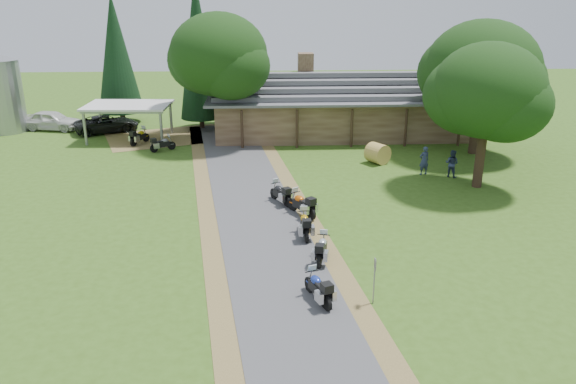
{
  "coord_description": "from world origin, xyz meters",
  "views": [
    {
      "loc": [
        -0.51,
        -20.29,
        11.11
      ],
      "look_at": [
        0.69,
        5.65,
        1.6
      ],
      "focal_mm": 35.0,
      "sensor_mm": 36.0,
      "label": 1
    }
  ],
  "objects_px": {
    "carport": "(129,122)",
    "motorcycle_carport_a": "(140,136)",
    "motorcycle_row_e": "(280,192)",
    "motorcycle_row_b": "(322,248)",
    "motorcycle_row_c": "(305,223)",
    "silo": "(3,93)",
    "hay_bale": "(378,153)",
    "motorcycle_row_d": "(302,203)",
    "motorcycle_row_a": "(318,286)",
    "car_dark_suv": "(106,120)",
    "lodge": "(344,102)",
    "motorcycle_carport_b": "(163,143)",
    "car_white_sedan": "(51,118)"
  },
  "relations": [
    {
      "from": "lodge",
      "to": "silo",
      "type": "xyz_separation_m",
      "value": [
        -27.23,
        1.52,
        0.66
      ]
    },
    {
      "from": "silo",
      "to": "car_white_sedan",
      "type": "distance_m",
      "value": 4.02
    },
    {
      "from": "lodge",
      "to": "motorcycle_carport_a",
      "type": "height_order",
      "value": "lodge"
    },
    {
      "from": "motorcycle_row_e",
      "to": "motorcycle_carport_a",
      "type": "relative_size",
      "value": 0.98
    },
    {
      "from": "hay_bale",
      "to": "motorcycle_row_d",
      "type": "bearing_deg",
      "value": -122.66
    },
    {
      "from": "motorcycle_row_c",
      "to": "motorcycle_row_e",
      "type": "relative_size",
      "value": 1.04
    },
    {
      "from": "motorcycle_row_a",
      "to": "motorcycle_row_d",
      "type": "height_order",
      "value": "motorcycle_row_d"
    },
    {
      "from": "carport",
      "to": "motorcycle_carport_a",
      "type": "bearing_deg",
      "value": -53.15
    },
    {
      "from": "car_dark_suv",
      "to": "motorcycle_row_e",
      "type": "height_order",
      "value": "car_dark_suv"
    },
    {
      "from": "motorcycle_row_d",
      "to": "silo",
      "type": "bearing_deg",
      "value": 16.69
    },
    {
      "from": "carport",
      "to": "motorcycle_carport_b",
      "type": "bearing_deg",
      "value": -46.2
    },
    {
      "from": "car_dark_suv",
      "to": "silo",
      "type": "bearing_deg",
      "value": 60.82
    },
    {
      "from": "motorcycle_row_d",
      "to": "carport",
      "type": "bearing_deg",
      "value": 3.84
    },
    {
      "from": "motorcycle_row_c",
      "to": "motorcycle_row_d",
      "type": "bearing_deg",
      "value": -2.72
    },
    {
      "from": "carport",
      "to": "car_dark_suv",
      "type": "distance_m",
      "value": 3.35
    },
    {
      "from": "motorcycle_carport_b",
      "to": "car_white_sedan",
      "type": "bearing_deg",
      "value": 113.57
    },
    {
      "from": "silo",
      "to": "motorcycle_row_c",
      "type": "height_order",
      "value": "silo"
    },
    {
      "from": "carport",
      "to": "motorcycle_carport_b",
      "type": "distance_m",
      "value": 4.71
    },
    {
      "from": "silo",
      "to": "motorcycle_row_d",
      "type": "distance_m",
      "value": 29.69
    },
    {
      "from": "motorcycle_row_c",
      "to": "motorcycle_carport_a",
      "type": "bearing_deg",
      "value": 30.77
    },
    {
      "from": "carport",
      "to": "hay_bale",
      "type": "distance_m",
      "value": 19.26
    },
    {
      "from": "motorcycle_row_e",
      "to": "motorcycle_row_c",
      "type": "bearing_deg",
      "value": 165.19
    },
    {
      "from": "motorcycle_row_e",
      "to": "lodge",
      "type": "bearing_deg",
      "value": -47.54
    },
    {
      "from": "car_dark_suv",
      "to": "motorcycle_carport_b",
      "type": "height_order",
      "value": "car_dark_suv"
    },
    {
      "from": "motorcycle_row_d",
      "to": "motorcycle_carport_a",
      "type": "bearing_deg",
      "value": 4.15
    },
    {
      "from": "motorcycle_row_b",
      "to": "motorcycle_carport_b",
      "type": "height_order",
      "value": "motorcycle_row_b"
    },
    {
      "from": "silo",
      "to": "car_white_sedan",
      "type": "height_order",
      "value": "silo"
    },
    {
      "from": "silo",
      "to": "motorcycle_row_e",
      "type": "bearing_deg",
      "value": -38.53
    },
    {
      "from": "motorcycle_row_b",
      "to": "motorcycle_row_d",
      "type": "xyz_separation_m",
      "value": [
        -0.52,
        5.14,
        0.06
      ]
    },
    {
      "from": "car_white_sedan",
      "to": "motorcycle_carport_b",
      "type": "relative_size",
      "value": 3.54
    },
    {
      "from": "motorcycle_carport_b",
      "to": "hay_bale",
      "type": "bearing_deg",
      "value": -46.25
    },
    {
      "from": "motorcycle_row_c",
      "to": "motorcycle_row_d",
      "type": "relative_size",
      "value": 0.96
    },
    {
      "from": "motorcycle_row_a",
      "to": "motorcycle_row_c",
      "type": "height_order",
      "value": "motorcycle_row_c"
    },
    {
      "from": "car_dark_suv",
      "to": "motorcycle_carport_a",
      "type": "xyz_separation_m",
      "value": [
        3.39,
        -3.79,
        -0.41
      ]
    },
    {
      "from": "lodge",
      "to": "motorcycle_row_b",
      "type": "distance_m",
      "value": 23.08
    },
    {
      "from": "motorcycle_carport_a",
      "to": "car_white_sedan",
      "type": "bearing_deg",
      "value": 87.06
    },
    {
      "from": "motorcycle_row_e",
      "to": "motorcycle_carport_b",
      "type": "relative_size",
      "value": 1.06
    },
    {
      "from": "lodge",
      "to": "car_white_sedan",
      "type": "distance_m",
      "value": 23.95
    },
    {
      "from": "lodge",
      "to": "motorcycle_row_e",
      "type": "bearing_deg",
      "value": -109.63
    },
    {
      "from": "carport",
      "to": "car_dark_suv",
      "type": "xyz_separation_m",
      "value": [
        -2.39,
        2.32,
        -0.32
      ]
    },
    {
      "from": "motorcycle_row_b",
      "to": "motorcycle_row_e",
      "type": "relative_size",
      "value": 0.99
    },
    {
      "from": "motorcycle_row_d",
      "to": "hay_bale",
      "type": "bearing_deg",
      "value": -65.96
    },
    {
      "from": "motorcycle_row_d",
      "to": "motorcycle_row_e",
      "type": "xyz_separation_m",
      "value": [
        -1.03,
        1.8,
        -0.05
      ]
    },
    {
      "from": "car_dark_suv",
      "to": "motorcycle_row_b",
      "type": "distance_m",
      "value": 27.94
    },
    {
      "from": "car_white_sedan",
      "to": "motorcycle_carport_b",
      "type": "xyz_separation_m",
      "value": [
        10.14,
        -6.84,
        -0.42
      ]
    },
    {
      "from": "motorcycle_row_a",
      "to": "hay_bale",
      "type": "distance_m",
      "value": 18.24
    },
    {
      "from": "lodge",
      "to": "motorcycle_row_c",
      "type": "height_order",
      "value": "lodge"
    },
    {
      "from": "silo",
      "to": "motorcycle_row_a",
      "type": "xyz_separation_m",
      "value": [
        22.69,
        -27.46,
        -2.49
      ]
    },
    {
      "from": "motorcycle_row_a",
      "to": "motorcycle_row_d",
      "type": "distance_m",
      "value": 8.43
    },
    {
      "from": "silo",
      "to": "hay_bale",
      "type": "distance_m",
      "value": 30.22
    }
  ]
}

